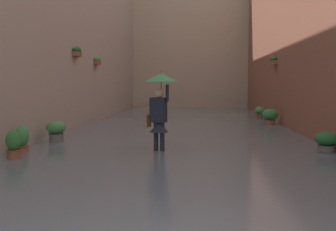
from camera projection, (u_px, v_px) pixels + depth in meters
ground_plane at (182, 130)px, 17.04m from camera, size 71.44×71.44×0.00m
flood_water at (182, 129)px, 17.04m from camera, size 9.18×34.58×0.11m
building_facade_left at (316, 4)px, 16.31m from camera, size 2.04×32.58×9.81m
building_facade_far at (190, 17)px, 31.65m from camera, size 11.98×1.80×13.64m
person_wading at (160, 99)px, 11.07m from camera, size 0.91×0.91×2.20m
potted_plant_near_right at (56, 131)px, 12.91m from camera, size 0.59×0.59×0.74m
potted_plant_far_right at (14, 146)px, 9.96m from camera, size 0.36×0.36×0.77m
potted_plant_far_left at (270, 116)px, 18.25m from camera, size 0.68×0.68×0.79m
potted_plant_mid_right at (22, 140)px, 10.92m from camera, size 0.37×0.37×0.81m
potted_plant_mid_left at (259, 113)px, 21.26m from camera, size 0.47×0.47×0.72m
potted_plant_near_left at (326, 142)px, 10.89m from camera, size 0.59×0.59×0.64m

